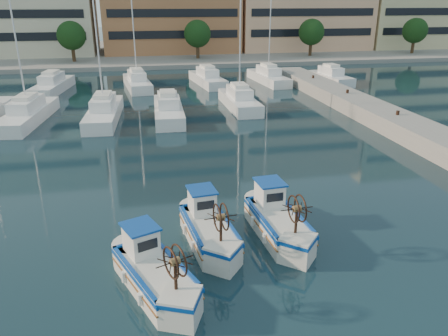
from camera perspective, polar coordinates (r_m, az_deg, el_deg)
ground at (r=17.26m, az=8.53°, el=-10.52°), size 300.00×300.00×0.00m
yacht_marina at (r=42.56m, az=-8.99°, el=9.45°), size 37.06×22.82×11.50m
fishing_boat_a at (r=14.92m, az=-9.21°, el=-13.07°), size 2.85×4.04×2.44m
fishing_boat_b at (r=17.26m, az=-2.07°, el=-7.70°), size 1.99×3.97×2.42m
fishing_boat_c at (r=17.90m, az=6.97°, el=-6.65°), size 1.92×4.08×2.51m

